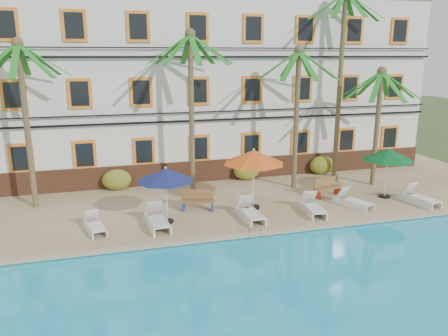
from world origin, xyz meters
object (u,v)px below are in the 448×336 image
object	(u,v)px
lounger_e	(353,201)
lounger_c	(250,212)
umbrella_green	(388,155)
lounger_a	(95,225)
bench_left	(198,200)
lounger_d	(313,207)
palm_c	(297,98)
umbrella_blue	(166,175)
palm_a	(24,101)
palm_d	(341,63)
bench_right	(327,187)
lounger_f	(419,198)
pool_ladder	(257,236)
umbrella_red	(254,157)
lounger_b	(157,220)
palm_e	(379,109)
palm_b	(191,91)

from	to	relation	value
lounger_e	lounger_c	bearing A→B (deg)	-177.29
lounger_c	umbrella_green	bearing A→B (deg)	8.27
lounger_a	bench_left	size ratio (longest dim) A/B	1.11
lounger_c	lounger_d	size ratio (longest dim) A/B	1.01
palm_c	umbrella_blue	bearing A→B (deg)	-156.01
umbrella_blue	bench_left	bearing A→B (deg)	35.95
palm_a	umbrella_green	size ratio (longest dim) A/B	3.01
umbrella_blue	lounger_d	xyz separation A→B (m)	(6.40, -0.67, -1.77)
palm_c	lounger_e	xyz separation A→B (m)	(1.37, -3.59, -4.45)
umbrella_blue	lounger_a	distance (m)	3.45
palm_d	bench_right	distance (m)	7.07
lounger_d	lounger_f	size ratio (longest dim) A/B	0.97
palm_c	lounger_d	world-z (taller)	palm_c
lounger_d	lounger_e	bearing A→B (deg)	7.86
palm_c	lounger_d	bearing A→B (deg)	-101.94
palm_a	pool_ladder	distance (m)	11.65
umbrella_red	bench_left	world-z (taller)	umbrella_red
pool_ladder	umbrella_green	bearing A→B (deg)	20.24
bench_left	palm_a	bearing A→B (deg)	161.95
umbrella_red	pool_ladder	distance (m)	4.00
palm_d	lounger_a	size ratio (longest dim) A/B	5.90
pool_ladder	lounger_b	bearing A→B (deg)	152.20
palm_d	umbrella_red	world-z (taller)	palm_d
umbrella_blue	umbrella_green	xyz separation A→B (m)	(10.89, 0.46, 0.09)
lounger_a	lounger_d	distance (m)	9.35
palm_c	lounger_e	distance (m)	5.88
lounger_b	lounger_c	world-z (taller)	lounger_b
bench_right	pool_ladder	distance (m)	6.27
lounger_e	bench_left	world-z (taller)	bench_left
palm_d	bench_left	world-z (taller)	palm_d
palm_d	umbrella_blue	bearing A→B (deg)	-156.32
palm_a	lounger_c	bearing A→B (deg)	-24.25
palm_e	lounger_a	bearing A→B (deg)	-169.11
umbrella_red	bench_right	xyz separation A→B (m)	(4.12, 0.68, -1.93)
palm_b	lounger_a	distance (m)	7.81
bench_left	palm_d	bearing A→B (deg)	21.17
palm_b	umbrella_red	world-z (taller)	palm_b
palm_b	lounger_a	world-z (taller)	palm_b
palm_a	palm_b	world-z (taller)	palm_b
palm_a	umbrella_red	world-z (taller)	palm_a
palm_c	umbrella_green	world-z (taller)	palm_c
palm_b	lounger_b	size ratio (longest dim) A/B	3.85
palm_c	bench_right	bearing A→B (deg)	-62.53
palm_b	palm_c	bearing A→B (deg)	-3.42
palm_e	pool_ladder	size ratio (longest dim) A/B	8.45
palm_c	lounger_b	bearing A→B (deg)	-154.60
palm_e	lounger_e	distance (m)	5.66
palm_b	umbrella_red	size ratio (longest dim) A/B	2.87
lounger_f	palm_b	bearing A→B (deg)	156.46
lounger_b	bench_right	xyz separation A→B (m)	(8.66, 1.82, 0.16)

